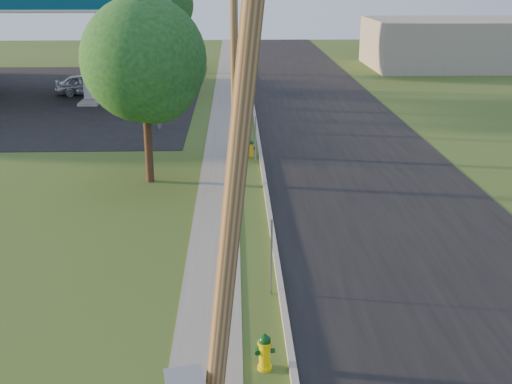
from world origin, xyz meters
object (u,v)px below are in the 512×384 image
at_px(utility_pole_far, 234,17).
at_px(hydrant_mid, 251,149).
at_px(fuel_pump_ne, 92,90).
at_px(hydrant_near, 265,352).
at_px(utility_pole_mid, 234,41).
at_px(fuel_pump_se, 104,80).
at_px(hydrant_far, 245,101).
at_px(tree_lot, 162,7).
at_px(car_silver, 86,84).
at_px(tree_verge, 146,65).
at_px(price_pylon, 154,20).
at_px(utility_pole_near, 236,170).

relative_size(utility_pole_far, hydrant_mid, 13.07).
bearing_deg(fuel_pump_ne, hydrant_near, -71.96).
bearing_deg(utility_pole_mid, fuel_pump_se, 117.63).
distance_m(utility_pole_mid, hydrant_far, 11.88).
xyz_separation_m(utility_pole_mid, tree_lot, (-5.70, 25.65, 0.16)).
bearing_deg(utility_pole_mid, car_silver, 122.14).
relative_size(utility_pole_far, hydrant_far, 12.32).
bearing_deg(utility_pole_far, fuel_pump_ne, -150.67).
bearing_deg(fuel_pump_se, car_silver, -121.93).
height_order(tree_verge, car_silver, tree_verge).
distance_m(utility_pole_far, car_silver, 10.89).
distance_m(utility_pole_mid, tree_verge, 4.79).
distance_m(utility_pole_far, tree_verge, 21.77).
bearing_deg(price_pylon, tree_lot, 95.10).
height_order(utility_pole_mid, price_pylon, utility_pole_mid).
height_order(tree_verge, hydrant_mid, tree_verge).
xyz_separation_m(tree_verge, hydrant_mid, (3.88, 3.51, -4.10)).
relative_size(utility_pole_near, tree_lot, 1.19).
bearing_deg(fuel_pump_se, hydrant_mid, -60.61).
bearing_deg(fuel_pump_ne, hydrant_far, -12.16).
xyz_separation_m(fuel_pump_ne, fuel_pump_se, (0.00, 4.00, 0.00)).
relative_size(tree_verge, hydrant_far, 8.97).
distance_m(utility_pole_near, hydrant_near, 4.88).
bearing_deg(tree_lot, hydrant_mid, -76.03).
distance_m(tree_lot, hydrant_far, 16.68).
xyz_separation_m(utility_pole_near, tree_lot, (-5.70, 43.65, 0.31)).
distance_m(tree_verge, hydrant_mid, 6.65).
bearing_deg(car_silver, hydrant_near, -174.23).
bearing_deg(utility_pole_far, tree_verge, -98.42).
relative_size(utility_pole_mid, price_pylon, 1.43).
distance_m(utility_pole_far, hydrant_mid, 18.58).
bearing_deg(hydrant_near, price_pylon, 101.68).
relative_size(fuel_pump_ne, price_pylon, 0.47).
height_order(utility_pole_mid, hydrant_mid, utility_pole_mid).
relative_size(utility_pole_far, fuel_pump_ne, 2.97).
height_order(utility_pole_far, fuel_pump_ne, utility_pole_far).
relative_size(utility_pole_mid, car_silver, 2.45).
relative_size(fuel_pump_se, hydrant_near, 3.99).
distance_m(price_pylon, tree_verge, 9.12).
relative_size(fuel_pump_ne, hydrant_far, 4.15).
height_order(utility_pole_mid, tree_verge, utility_pole_mid).
xyz_separation_m(fuel_pump_ne, car_silver, (-0.89, 2.58, -0.04)).
height_order(hydrant_near, hydrant_far, hydrant_near).
relative_size(utility_pole_near, fuel_pump_se, 2.96).
xyz_separation_m(utility_pole_mid, hydrant_far, (0.60, 10.95, -4.58)).
height_order(tree_verge, hydrant_near, tree_verge).
xyz_separation_m(utility_pole_near, price_pylon, (-3.90, 23.50, 0.63)).
height_order(fuel_pump_ne, tree_verge, tree_verge).
distance_m(utility_pole_mid, car_silver, 18.89).
bearing_deg(fuel_pump_se, utility_pole_mid, -62.37).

